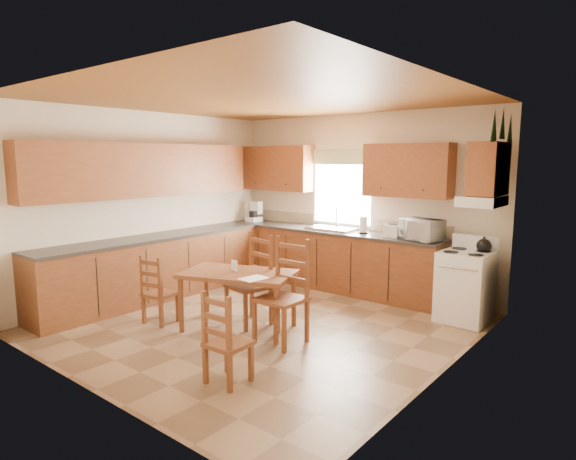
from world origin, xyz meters
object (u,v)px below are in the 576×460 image
Objects in this scene: chair_far_right at (281,292)px; chair_near_left at (160,289)px; stove at (465,287)px; chair_far_left at (249,280)px; chair_near_right at (228,337)px; dining_table at (238,301)px; microwave at (422,230)px.

chair_near_left is at bearing -165.04° from chair_far_right.
chair_far_left reaches higher than stove.
chair_near_left is at bearing -20.73° from chair_near_right.
stove reaches higher than chair_near_left.
dining_table is 0.71m from chair_far_right.
microwave is 3.52m from chair_near_left.
chair_near_right is at bearing -42.26° from chair_far_left.
chair_far_left reaches higher than chair_near_right.
chair_far_left is at bearing -55.58° from chair_near_right.
chair_near_right is 0.77× the size of chair_far_left.
chair_near_right is at bearing -76.99° from chair_far_right.
chair_far_left is 0.74m from chair_far_right.
chair_near_right is at bearing 153.39° from chair_near_left.
chair_near_right is 1.57m from chair_far_left.
dining_table is at bearing -162.56° from chair_near_left.
chair_near_left is at bearing -115.57° from microwave.
chair_far_left is at bearing 162.10° from chair_far_right.
stove is at bearing -3.68° from microwave.
microwave is at bearing 67.64° from chair_far_left.
chair_far_right is at bearing -79.33° from chair_near_right.
stove is 2.70m from chair_far_left.
chair_far_right is (-0.62, -2.24, -0.49)m from microwave.
stove is 3.79m from chair_near_left.
chair_far_right is at bearing -91.43° from microwave.
stove is 0.66× the size of dining_table.
microwave is 2.37m from chair_far_right.
chair_far_left is at bearing -109.22° from microwave.
microwave is 0.57× the size of chair_near_left.
microwave is at bearing 39.59° from dining_table.
dining_table is (-1.99, -2.00, -0.08)m from stove.
stove reaches higher than dining_table.
chair_near_right reaches higher than dining_table.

